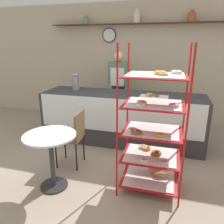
{
  "coord_description": "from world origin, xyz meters",
  "views": [
    {
      "loc": [
        0.87,
        -2.76,
        1.83
      ],
      "look_at": [
        0.0,
        0.37,
        0.79
      ],
      "focal_mm": 35.0,
      "sensor_mm": 36.0,
      "label": 1
    }
  ],
  "objects_px": {
    "person_worker": "(118,88)",
    "donut_tray_counter": "(152,96)",
    "coffee_carafe": "(76,82)",
    "cafe_table": "(51,148)",
    "pastry_rack": "(153,131)",
    "cafe_chair": "(74,133)"
  },
  "relations": [
    {
      "from": "pastry_rack",
      "to": "coffee_carafe",
      "type": "bearing_deg",
      "value": 139.39
    },
    {
      "from": "person_worker",
      "to": "coffee_carafe",
      "type": "xyz_separation_m",
      "value": [
        -0.73,
        -0.56,
        0.19
      ]
    },
    {
      "from": "coffee_carafe",
      "to": "person_worker",
      "type": "bearing_deg",
      "value": 37.68
    },
    {
      "from": "person_worker",
      "to": "donut_tray_counter",
      "type": "distance_m",
      "value": 1.1
    },
    {
      "from": "cafe_chair",
      "to": "coffee_carafe",
      "type": "xyz_separation_m",
      "value": [
        -0.49,
        1.17,
        0.56
      ]
    },
    {
      "from": "person_worker",
      "to": "cafe_table",
      "type": "distance_m",
      "value": 2.36
    },
    {
      "from": "pastry_rack",
      "to": "cafe_table",
      "type": "height_order",
      "value": "pastry_rack"
    },
    {
      "from": "pastry_rack",
      "to": "cafe_chair",
      "type": "xyz_separation_m",
      "value": [
        -1.17,
        0.26,
        -0.27
      ]
    },
    {
      "from": "pastry_rack",
      "to": "donut_tray_counter",
      "type": "bearing_deg",
      "value": 96.5
    },
    {
      "from": "coffee_carafe",
      "to": "pastry_rack",
      "type": "bearing_deg",
      "value": -40.61
    },
    {
      "from": "person_worker",
      "to": "donut_tray_counter",
      "type": "height_order",
      "value": "person_worker"
    },
    {
      "from": "cafe_table",
      "to": "cafe_chair",
      "type": "distance_m",
      "value": 0.58
    },
    {
      "from": "cafe_table",
      "to": "coffee_carafe",
      "type": "height_order",
      "value": "coffee_carafe"
    },
    {
      "from": "cafe_table",
      "to": "donut_tray_counter",
      "type": "relative_size",
      "value": 1.54
    },
    {
      "from": "cafe_table",
      "to": "cafe_chair",
      "type": "xyz_separation_m",
      "value": [
        0.05,
        0.58,
        -0.03
      ]
    },
    {
      "from": "pastry_rack",
      "to": "cafe_chair",
      "type": "bearing_deg",
      "value": 167.72
    },
    {
      "from": "pastry_rack",
      "to": "cafe_chair",
      "type": "height_order",
      "value": "pastry_rack"
    },
    {
      "from": "coffee_carafe",
      "to": "donut_tray_counter",
      "type": "xyz_separation_m",
      "value": [
        1.52,
        -0.2,
        -0.14
      ]
    },
    {
      "from": "pastry_rack",
      "to": "cafe_table",
      "type": "xyz_separation_m",
      "value": [
        -1.22,
        -0.33,
        -0.24
      ]
    },
    {
      "from": "coffee_carafe",
      "to": "donut_tray_counter",
      "type": "distance_m",
      "value": 1.54
    },
    {
      "from": "donut_tray_counter",
      "to": "cafe_chair",
      "type": "bearing_deg",
      "value": -137.03
    },
    {
      "from": "coffee_carafe",
      "to": "donut_tray_counter",
      "type": "height_order",
      "value": "coffee_carafe"
    }
  ]
}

